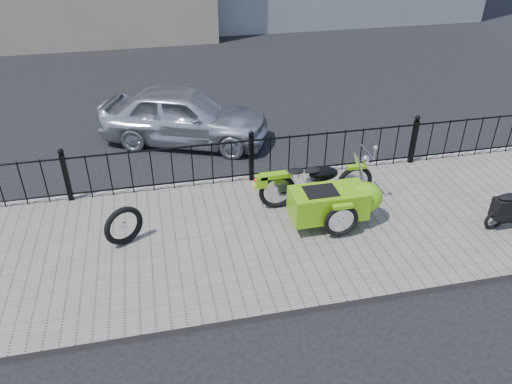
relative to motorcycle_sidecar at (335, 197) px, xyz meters
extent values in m
plane|color=black|center=(-1.13, 0.41, -0.59)|extent=(120.00, 120.00, 0.00)
cube|color=#6A6259|center=(-1.13, -0.09, -0.53)|extent=(30.00, 3.80, 0.12)
cube|color=gray|center=(-1.13, 1.85, -0.53)|extent=(30.00, 0.10, 0.12)
cylinder|color=black|center=(-1.13, 1.71, 0.40)|extent=(14.00, 0.04, 0.04)
cylinder|color=black|center=(-1.13, 1.71, -0.35)|extent=(14.00, 0.04, 0.04)
cube|color=black|center=(-4.63, 1.71, 0.01)|extent=(0.09, 0.09, 0.96)
sphere|color=black|center=(-4.63, 1.71, 0.55)|extent=(0.11, 0.11, 0.11)
cube|color=black|center=(-1.13, 1.71, 0.01)|extent=(0.09, 0.09, 0.96)
sphere|color=black|center=(-1.13, 1.71, 0.55)|extent=(0.11, 0.11, 0.11)
cube|color=black|center=(2.37, 1.71, 0.01)|extent=(0.09, 0.09, 0.96)
sphere|color=black|center=(2.37, 1.71, 0.55)|extent=(0.11, 0.11, 0.11)
torus|color=black|center=(0.62, 0.61, -0.13)|extent=(0.69, 0.09, 0.69)
torus|color=black|center=(-0.88, 0.61, -0.13)|extent=(0.69, 0.09, 0.69)
torus|color=black|center=(-0.08, -0.53, -0.13)|extent=(0.60, 0.08, 0.60)
cube|color=gray|center=(-0.13, 0.61, -0.11)|extent=(0.34, 0.22, 0.24)
cylinder|color=black|center=(-0.13, 0.61, -0.18)|extent=(1.40, 0.04, 0.04)
ellipsoid|color=black|center=(-0.01, 0.61, 0.13)|extent=(0.54, 0.29, 0.26)
cylinder|color=silver|center=(0.80, 0.61, 0.49)|extent=(0.03, 0.56, 0.03)
cylinder|color=silver|center=(0.68, 0.61, 0.18)|extent=(0.25, 0.04, 0.59)
sphere|color=silver|center=(0.78, 0.61, 0.35)|extent=(0.15, 0.15, 0.15)
cube|color=#67AB0F|center=(0.62, 0.61, 0.20)|extent=(0.36, 0.12, 0.06)
cube|color=#67AB0F|center=(-0.93, 0.61, 0.21)|extent=(0.55, 0.16, 0.08)
ellipsoid|color=black|center=(-0.23, 0.61, 0.23)|extent=(0.31, 0.22, 0.08)
ellipsoid|color=black|center=(-0.55, 0.61, 0.25)|extent=(0.31, 0.22, 0.08)
sphere|color=red|center=(-1.28, 0.61, 0.15)|extent=(0.07, 0.07, 0.07)
cube|color=yellow|center=(-1.30, 0.71, -0.03)|extent=(0.02, 0.14, 0.10)
cube|color=#67AB0F|center=(-0.18, -0.14, 0.00)|extent=(1.30, 0.62, 0.50)
ellipsoid|color=#67AB0F|center=(0.47, -0.14, 0.02)|extent=(0.65, 0.60, 0.54)
cube|color=black|center=(-0.33, -0.14, 0.23)|extent=(0.55, 0.43, 0.06)
cube|color=#67AB0F|center=(-0.08, -0.53, 0.16)|extent=(0.34, 0.11, 0.06)
torus|color=black|center=(2.60, -0.86, -0.29)|extent=(0.38, 0.06, 0.38)
cube|color=black|center=(2.79, -0.86, -0.06)|extent=(0.51, 0.24, 0.37)
ellipsoid|color=black|center=(2.79, -0.86, 0.15)|extent=(0.43, 0.22, 0.08)
torus|color=black|center=(-3.60, 0.10, -0.13)|extent=(0.65, 0.42, 0.69)
imported|color=silver|center=(-2.22, 4.01, 0.06)|extent=(4.17, 2.89, 1.32)
camera|label=1|loc=(-2.92, -6.85, 4.62)|focal=35.00mm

